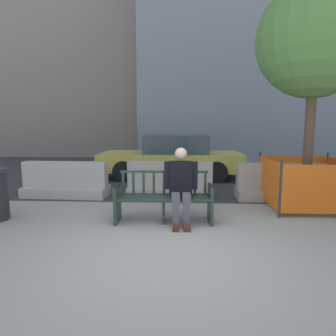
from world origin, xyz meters
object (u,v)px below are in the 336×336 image
at_px(jersey_barrier_right, 281,185).
at_px(construction_fence, 306,182).
at_px(jersey_barrier_centre, 170,183).
at_px(car_taxi_near, 172,157).
at_px(jersey_barrier_left, 66,183).
at_px(street_tree, 315,40).
at_px(seated_person, 181,184).
at_px(street_bench, 164,200).

height_order(jersey_barrier_right, construction_fence, construction_fence).
bearing_deg(jersey_barrier_right, jersey_barrier_centre, 176.68).
bearing_deg(car_taxi_near, jersey_barrier_left, -130.98).
xyz_separation_m(jersey_barrier_centre, street_tree, (2.86, -0.80, 3.00)).
bearing_deg(jersey_barrier_right, jersey_barrier_left, 179.74).
bearing_deg(jersey_barrier_centre, seated_person, -81.85).
height_order(seated_person, street_tree, street_tree).
bearing_deg(car_taxi_near, jersey_barrier_right, -47.62).
bearing_deg(jersey_barrier_left, street_tree, -7.21).
relative_size(seated_person, jersey_barrier_centre, 0.65).
bearing_deg(construction_fence, jersey_barrier_left, 172.79).
xyz_separation_m(jersey_barrier_right, street_tree, (0.30, -0.65, 3.00)).
relative_size(seated_person, street_tree, 0.29).
bearing_deg(jersey_barrier_left, street_bench, -35.49).
distance_m(street_bench, jersey_barrier_centre, 1.88).
relative_size(street_tree, construction_fence, 2.86).
xyz_separation_m(street_bench, construction_fence, (2.88, 1.08, 0.14)).
relative_size(street_bench, jersey_barrier_right, 0.85).
bearing_deg(car_taxi_near, street_tree, -50.40).
distance_m(street_bench, construction_fence, 3.08).
distance_m(seated_person, construction_fence, 2.82).
bearing_deg(seated_person, jersey_barrier_right, 37.99).
bearing_deg(jersey_barrier_right, car_taxi_near, 132.38).
distance_m(jersey_barrier_right, street_tree, 3.09).
relative_size(jersey_barrier_centre, jersey_barrier_right, 1.00).
bearing_deg(street_bench, jersey_barrier_centre, 89.23).
relative_size(street_tree, car_taxi_near, 1.00).
relative_size(jersey_barrier_right, construction_fence, 1.28).
xyz_separation_m(seated_person, jersey_barrier_left, (-2.77, 1.81, -0.35)).
relative_size(jersey_barrier_right, street_tree, 0.45).
height_order(seated_person, jersey_barrier_right, seated_person).
height_order(jersey_barrier_centre, car_taxi_near, car_taxi_near).
bearing_deg(street_tree, seated_person, -156.39).
xyz_separation_m(construction_fence, car_taxi_near, (-2.90, 3.50, 0.15)).
bearing_deg(construction_fence, car_taxi_near, 129.60).
height_order(street_tree, construction_fence, street_tree).
xyz_separation_m(jersey_barrier_left, street_tree, (5.35, -0.68, 3.00)).
xyz_separation_m(seated_person, jersey_barrier_centre, (-0.28, 1.93, -0.35)).
distance_m(jersey_barrier_left, car_taxi_near, 3.76).
bearing_deg(jersey_barrier_left, car_taxi_near, 49.02).
relative_size(construction_fence, car_taxi_near, 0.35).
bearing_deg(seated_person, car_taxi_near, 93.89).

